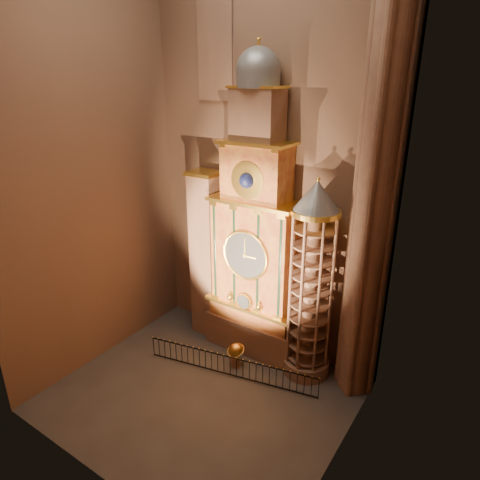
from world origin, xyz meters
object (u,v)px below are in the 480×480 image
Objects in this scene: astronomical_clock at (255,243)px; stair_turret at (311,285)px; celestial_globe at (236,353)px; iron_railing at (230,366)px; portrait_tower at (207,255)px.

stair_turret is at bearing -4.30° from astronomical_clock.
iron_railing is (0.25, -0.90, -0.21)m from celestial_globe.
iron_railing is (0.35, -2.97, -6.03)m from astronomical_clock.
astronomical_clock is 11.71× the size of celestial_globe.
stair_turret is 7.57× the size of celestial_globe.
portrait_tower is 5.92m from celestial_globe.
portrait_tower is 1.09× the size of iron_railing.
astronomical_clock reaches higher than iron_railing.
iron_railing is at bearing -38.54° from portrait_tower.
portrait_tower is (-3.40, 0.02, -1.53)m from astronomical_clock.
celestial_globe is at bearing 105.83° from iron_railing.
stair_turret is 5.86m from celestial_globe.
stair_turret is at bearing 40.67° from iron_railing.
celestial_globe is (0.10, -2.07, -5.82)m from astronomical_clock.
astronomical_clock is at bearing -0.29° from portrait_tower.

